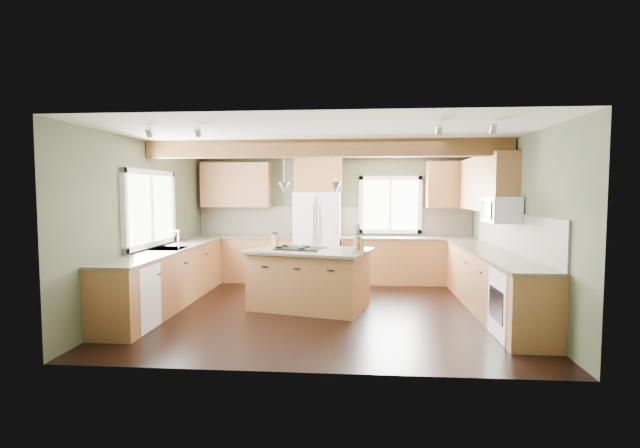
{
  "coord_description": "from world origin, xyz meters",
  "views": [
    {
      "loc": [
        0.48,
        -7.0,
        1.81
      ],
      "look_at": [
        -0.11,
        0.3,
        1.3
      ],
      "focal_mm": 26.0,
      "sensor_mm": 36.0,
      "label": 1
    }
  ],
  "objects": [
    {
      "name": "floor",
      "position": [
        0.0,
        0.0,
        0.0
      ],
      "size": [
        5.6,
        5.6,
        0.0
      ],
      "primitive_type": "plane",
      "color": "black",
      "rests_on": "ground"
    },
    {
      "name": "dishwasher",
      "position": [
        -2.49,
        -1.25,
        0.43
      ],
      "size": [
        0.6,
        0.6,
        0.84
      ],
      "primitive_type": "cube",
      "color": "white",
      "rests_on": "floor"
    },
    {
      "name": "base_cab_left",
      "position": [
        -2.5,
        0.05,
        0.44
      ],
      "size": [
        0.6,
        3.7,
        0.88
      ],
      "primitive_type": "cube",
      "color": "brown",
      "rests_on": "floor"
    },
    {
      "name": "pendant_right",
      "position": [
        0.15,
        -0.01,
        1.88
      ],
      "size": [
        0.18,
        0.18,
        0.16
      ],
      "primitive_type": "cone",
      "rotation": [
        3.14,
        0.0,
        0.0
      ],
      "color": "#B2B2B7",
      "rests_on": "ceiling"
    },
    {
      "name": "utensil_crock",
      "position": [
        0.5,
        0.39,
        1.01
      ],
      "size": [
        0.14,
        0.14,
        0.17
      ],
      "primitive_type": "cylinder",
      "rotation": [
        0.0,
        0.0,
        -0.12
      ],
      "color": "#453D37",
      "rests_on": "island_top"
    },
    {
      "name": "counter_right",
      "position": [
        2.5,
        0.05,
        0.9
      ],
      "size": [
        0.64,
        3.74,
        0.04
      ],
      "primitive_type": "cube",
      "color": "#433D31",
      "rests_on": "base_cab_right"
    },
    {
      "name": "ceiling_beam",
      "position": [
        0.0,
        0.1,
        2.47
      ],
      "size": [
        5.55,
        0.26,
        0.26
      ],
      "primitive_type": "cube",
      "color": "#502E16",
      "rests_on": "ceiling"
    },
    {
      "name": "wall_left",
      "position": [
        -2.8,
        0.0,
        1.3
      ],
      "size": [
        0.0,
        5.0,
        5.0
      ],
      "primitive_type": "plane",
      "rotation": [
        1.57,
        0.0,
        1.57
      ],
      "color": "#414A34",
      "rests_on": "ground"
    },
    {
      "name": "counter_back_left",
      "position": [
        -1.79,
        2.2,
        0.9
      ],
      "size": [
        2.06,
        0.64,
        0.04
      ],
      "primitive_type": "cube",
      "color": "#433D31",
      "rests_on": "base_cab_back_left"
    },
    {
      "name": "knife_block",
      "position": [
        -0.87,
        0.55,
        1.01
      ],
      "size": [
        0.14,
        0.13,
        0.18
      ],
      "primitive_type": "cube",
      "rotation": [
        0.0,
        0.0,
        -0.55
      ],
      "color": "brown",
      "rests_on": "island_top"
    },
    {
      "name": "base_cab_right",
      "position": [
        2.5,
        0.05,
        0.44
      ],
      "size": [
        0.6,
        3.7,
        0.88
      ],
      "primitive_type": "cube",
      "color": "brown",
      "rests_on": "floor"
    },
    {
      "name": "base_cab_back_left",
      "position": [
        -1.79,
        2.2,
        0.44
      ],
      "size": [
        2.02,
        0.6,
        0.88
      ],
      "primitive_type": "cube",
      "color": "brown",
      "rests_on": "floor"
    },
    {
      "name": "window_left",
      "position": [
        -2.78,
        0.05,
        1.55
      ],
      "size": [
        0.04,
        1.6,
        1.05
      ],
      "primitive_type": "cube",
      "color": "white",
      "rests_on": "wall_left"
    },
    {
      "name": "upper_cab_over_fridge",
      "position": [
        -0.3,
        2.33,
        2.15
      ],
      "size": [
        0.96,
        0.35,
        0.7
      ],
      "primitive_type": "cube",
      "color": "brown",
      "rests_on": "wall_back"
    },
    {
      "name": "island_top",
      "position": [
        -0.26,
        0.1,
        0.9
      ],
      "size": [
        2.03,
        1.56,
        0.04
      ],
      "primitive_type": "cube",
      "rotation": [
        0.0,
        0.0,
        -0.25
      ],
      "color": "#433D31",
      "rests_on": "island"
    },
    {
      "name": "cooktop",
      "position": [
        -0.39,
        0.14,
        0.93
      ],
      "size": [
        0.83,
        0.66,
        0.02
      ],
      "primitive_type": "cube",
      "rotation": [
        0.0,
        0.0,
        -0.25
      ],
      "color": "black",
      "rests_on": "island_top"
    },
    {
      "name": "sink",
      "position": [
        -2.5,
        0.05,
        0.91
      ],
      "size": [
        0.5,
        0.65,
        0.03
      ],
      "primitive_type": "cube",
      "color": "#262628",
      "rests_on": "counter_left"
    },
    {
      "name": "faucet",
      "position": [
        -2.32,
        0.05,
        1.05
      ],
      "size": [
        0.02,
        0.02,
        0.28
      ],
      "primitive_type": "cylinder",
      "color": "#B2B2B7",
      "rests_on": "sink"
    },
    {
      "name": "base_cab_back_right",
      "position": [
        1.49,
        2.2,
        0.44
      ],
      "size": [
        2.62,
        0.6,
        0.88
      ],
      "primitive_type": "cube",
      "color": "brown",
      "rests_on": "floor"
    },
    {
      "name": "upper_cab_back_left",
      "position": [
        -1.99,
        2.33,
        1.95
      ],
      "size": [
        1.4,
        0.35,
        0.9
      ],
      "primitive_type": "cube",
      "color": "brown",
      "rests_on": "wall_back"
    },
    {
      "name": "counter_back_right",
      "position": [
        1.49,
        2.2,
        0.9
      ],
      "size": [
        2.66,
        0.64,
        0.04
      ],
      "primitive_type": "cube",
      "color": "#433D31",
      "rests_on": "base_cab_back_right"
    },
    {
      "name": "island",
      "position": [
        -0.26,
        0.1,
        0.44
      ],
      "size": [
        1.89,
        1.42,
        0.88
      ],
      "primitive_type": "cube",
      "rotation": [
        0.0,
        0.0,
        -0.25
      ],
      "color": "brown",
      "rests_on": "floor"
    },
    {
      "name": "soffit_trim",
      "position": [
        0.0,
        2.4,
        2.54
      ],
      "size": [
        5.55,
        0.2,
        0.1
      ],
      "primitive_type": "cube",
      "color": "#502E16",
      "rests_on": "ceiling"
    },
    {
      "name": "counter_left",
      "position": [
        -2.5,
        0.05,
        0.9
      ],
      "size": [
        0.64,
        3.74,
        0.04
      ],
      "primitive_type": "cube",
      "color": "#433D31",
      "rests_on": "base_cab_left"
    },
    {
      "name": "bottle_tray",
      "position": [
        0.52,
        -0.1,
        1.02
      ],
      "size": [
        0.23,
        0.23,
        0.19
      ],
      "primitive_type": null,
      "rotation": [
        0.0,
        0.0,
        -0.07
      ],
      "color": "brown",
      "rests_on": "island_top"
    },
    {
      "name": "wall_back",
      "position": [
        0.0,
        2.5,
        1.3
      ],
      "size": [
        5.6,
        0.0,
        5.6
      ],
      "primitive_type": "plane",
      "rotation": [
        1.57,
        0.0,
        0.0
      ],
      "color": "#414A34",
      "rests_on": "ground"
    },
    {
      "name": "backsplash_right",
      "position": [
        2.78,
        0.05,
        1.21
      ],
      "size": [
        0.03,
        3.7,
        0.58
      ],
      "primitive_type": "cube",
      "color": "brown",
      "rests_on": "wall_right"
    },
    {
      "name": "backsplash_back",
      "position": [
        0.0,
        2.48,
        1.21
      ],
      "size": [
        5.58,
        0.03,
        0.58
      ],
      "primitive_type": "cube",
      "color": "brown",
      "rests_on": "wall_back"
    },
    {
      "name": "pendant_left",
      "position": [
        -0.66,
        0.21,
        1.88
      ],
      "size": [
        0.18,
        0.18,
        0.16
      ],
      "primitive_type": "cone",
      "rotation": [
        3.14,
        0.0,
        0.0
      ],
      "color": "#B2B2B7",
      "rests_on": "ceiling"
    },
    {
      "name": "ceiling",
      "position": [
        0.0,
        0.0,
        2.6
      ],
      "size": [
        5.6,
        5.6,
        0.0
      ],
      "primitive_type": "plane",
      "rotation": [
        3.14,
        0.0,
        0.0
      ],
      "color": "silver",
      "rests_on": "wall_back"
    },
    {
      "name": "upper_cab_back_corner",
      "position": [
        2.3,
        2.33,
        1.95
      ],
      "size": [
        0.9,
        0.35,
        0.9
      ],
      "primitive_type": "cube",
      "color": "brown",
      "rests_on": "wall_back"
    },
    {
      "name": "microwave",
      "position": [
        2.58,
        -0.05,
        1.55
      ],
      "size": [
        0.4,
        0.7,
        0.38
      ],
      "primitive_type": "cube",
      "color": "white",
      "rests_on": "wall_right"
    },
    {
      "name": "wall_right",
      "position": [
        2.8,
        0.0,
        1.3
      ],
      "size": [
        0.0,
        5.0,
        5.0
      ],
      "primitive_type": "plane",
      "rotation": [
        1.57,
        0.0,
        -1.57
      ],
      "color": "#414A34",
      "rests_on": "ground"
    },
    {
      "name": "oven",
      "position": [
        2.49,
        -1.25,
        0.43
      ],
      "size": [
        0.6,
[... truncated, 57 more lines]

